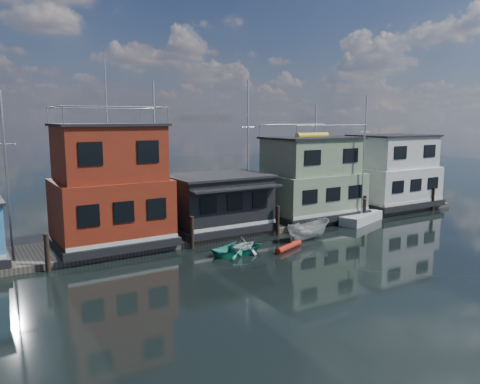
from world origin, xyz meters
TOP-DOWN VIEW (x-y plane):
  - ground at (0.00, 0.00)m, footprint 160.00×160.00m
  - dock at (0.00, 12.00)m, footprint 48.00×5.00m
  - houseboat_red at (-8.50, 12.00)m, footprint 7.40×5.90m
  - houseboat_dark at (-0.50, 11.98)m, footprint 7.40×6.10m
  - houseboat_green at (8.50, 12.00)m, footprint 8.40×5.90m
  - houseboat_white at (18.50, 12.00)m, footprint 8.40×5.90m
  - pilings at (-0.33, 9.20)m, footprint 42.28×0.28m
  - background_masts at (4.76, 18.00)m, footprint 36.40×0.16m
  - red_kayak at (1.35, 5.66)m, footprint 2.69×1.43m
  - dinghy_white at (-1.68, 6.45)m, footprint 2.62×2.44m
  - motorboat at (4.09, 6.97)m, footprint 3.67×1.40m
  - dinghy_teal at (-1.98, 6.50)m, footprint 3.49×2.50m
  - day_sailer at (11.50, 9.05)m, footprint 5.09×3.07m

SIDE VIEW (x-z plane):
  - ground at x=0.00m, z-range 0.00..0.00m
  - dock at x=0.00m, z-range 0.00..0.40m
  - red_kayak at x=1.35m, z-range 0.00..0.40m
  - dinghy_teal at x=-1.98m, z-range 0.00..0.72m
  - day_sailer at x=11.50m, z-range -3.37..4.25m
  - dinghy_white at x=-1.68m, z-range 0.00..1.13m
  - motorboat at x=4.09m, z-range 0.00..1.41m
  - pilings at x=-0.33m, z-range 0.00..2.20m
  - houseboat_dark at x=-0.50m, z-range 0.39..4.45m
  - houseboat_white at x=18.50m, z-range 0.21..6.87m
  - houseboat_green at x=8.50m, z-range 0.03..7.06m
  - houseboat_red at x=-8.50m, z-range -1.83..10.03m
  - background_masts at x=4.76m, z-range -0.45..11.55m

